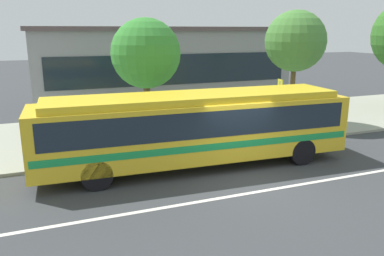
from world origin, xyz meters
The scene contains 9 objects.
ground_plane centered at (0.00, 0.00, 0.00)m, with size 120.00×120.00×0.00m, color #373A3D.
sidewalk_slab centered at (0.00, 7.41, 0.06)m, with size 60.00×8.00×0.12m, color #9B9E8C.
lane_stripe_center centered at (0.00, -0.80, 0.00)m, with size 56.00×0.16×0.01m, color silver.
transit_bus centered at (-1.12, 2.06, 1.59)m, with size 11.47×2.94×2.72m.
pedestrian_waiting_near_sign centered at (-5.79, 3.99, 1.13)m, with size 0.43×0.43×1.71m.
bus_stop_sign centered at (3.85, 4.21, 1.81)m, with size 0.09×0.44×2.64m.
street_tree_near_stop centered at (-1.78, 6.42, 3.89)m, with size 3.11×3.11×5.34m.
street_tree_mid_block centered at (5.94, 6.18, 4.35)m, with size 3.08×3.08×5.79m.
station_building centered at (1.14, 14.14, 2.56)m, with size 16.19×6.85×5.10m.
Camera 1 is at (-6.10, -10.43, 4.92)m, focal length 35.87 mm.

